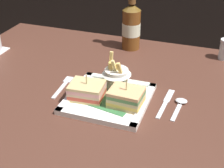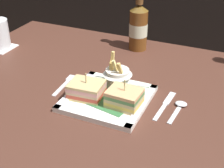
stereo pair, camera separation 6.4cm
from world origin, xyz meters
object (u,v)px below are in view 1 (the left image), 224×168
sandwich_half_right (126,97)px  fries_cup (116,74)px  sandwich_half_left (87,91)px  knife (166,102)px  dining_table (115,123)px  fork (63,86)px  square_plate (108,99)px  beer_bottle (131,25)px  spoon (180,103)px

sandwich_half_right → fries_cup: bearing=124.4°
sandwich_half_left → knife: (0.22, 0.07, -0.03)m
dining_table → fork: size_ratio=9.04×
square_plate → fork: bearing=169.2°
sandwich_half_right → fries_cup: fries_cup is taller
beer_bottle → knife: beer_bottle is taller
knife → dining_table: bearing=174.8°
sandwich_half_right → dining_table: bearing=126.6°
dining_table → sandwich_half_right: 0.19m
square_plate → sandwich_half_right: 0.07m
knife → fries_cup: bearing=171.4°
sandwich_half_right → knife: size_ratio=0.60×
fries_cup → knife: bearing=-8.6°
sandwich_half_left → beer_bottle: size_ratio=0.40×
dining_table → beer_bottle: 0.40m
beer_bottle → fork: size_ratio=1.90×
beer_bottle → dining_table: bearing=-81.7°
square_plate → knife: bearing=16.0°
sandwich_half_right → spoon: sandwich_half_right is taller
dining_table → sandwich_half_right: bearing=-53.4°
square_plate → fork: (-0.16, 0.03, -0.01)m
dining_table → fork: 0.21m
fork → spoon: bearing=2.8°
square_plate → sandwich_half_left: (-0.06, -0.02, 0.03)m
sandwich_half_right → sandwich_half_left: bearing=-180.0°
fries_cup → beer_bottle: beer_bottle is taller
sandwich_half_left → spoon: 0.27m
sandwich_half_left → spoon: (0.26, 0.07, -0.03)m
fries_cup → spoon: fries_cup is taller
square_plate → fries_cup: 0.08m
dining_table → spoon: spoon is taller
sandwich_half_left → fries_cup: 0.11m
beer_bottle → knife: (0.21, -0.34, -0.09)m
dining_table → knife: size_ratio=7.74×
spoon → fork: bearing=-177.2°
fork → spoon: size_ratio=1.16×
beer_bottle → fork: 0.39m
sandwich_half_right → spoon: 0.16m
beer_bottle → spoon: beer_bottle is taller
spoon → beer_bottle: bearing=126.7°
sandwich_half_left → sandwich_half_right: (0.12, 0.00, 0.00)m
dining_table → square_plate: 0.15m
beer_bottle → spoon: 0.43m
knife → spoon: size_ratio=1.36×
beer_bottle → fork: beer_bottle is taller
fork → spoon: spoon is taller
dining_table → sandwich_half_left: size_ratio=12.01×
dining_table → beer_bottle: (-0.05, 0.33, 0.22)m
square_plate → spoon: bearing=13.6°
dining_table → sandwich_half_left: bearing=-127.0°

